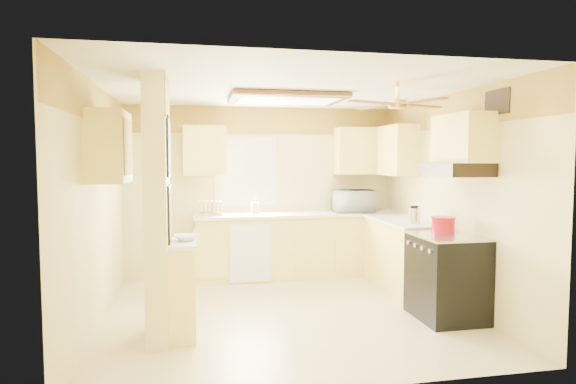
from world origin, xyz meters
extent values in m
plane|color=beige|center=(0.00, 0.00, 0.00)|extent=(4.00, 4.00, 0.00)
plane|color=white|center=(0.00, 0.00, 2.50)|extent=(4.00, 4.00, 0.00)
plane|color=#E5D58C|center=(0.00, 1.90, 1.25)|extent=(4.00, 0.00, 4.00)
plane|color=#E5D58C|center=(0.00, -1.90, 1.25)|extent=(4.00, 0.00, 4.00)
plane|color=#E5D58C|center=(-2.00, 0.00, 1.25)|extent=(0.00, 3.80, 3.80)
plane|color=#E5D58C|center=(2.00, 0.00, 1.25)|extent=(0.00, 3.80, 3.80)
cube|color=yellow|center=(0.00, 1.88, 2.30)|extent=(4.00, 0.02, 0.40)
cube|color=#E5D58C|center=(-1.35, -0.55, 1.25)|extent=(0.20, 0.70, 2.50)
cube|color=#FFE87C|center=(-1.13, -0.55, 0.45)|extent=(0.25, 0.55, 0.90)
cube|color=white|center=(-1.13, -0.55, 0.92)|extent=(0.28, 0.58, 0.04)
cube|color=#FFE87C|center=(0.50, 1.60, 0.45)|extent=(3.00, 0.60, 0.90)
cube|color=#FFE87C|center=(1.70, 0.60, 0.45)|extent=(0.60, 1.40, 0.90)
cube|color=white|center=(0.50, 1.59, 0.92)|extent=(3.04, 0.64, 0.04)
cube|color=white|center=(1.69, 0.60, 0.92)|extent=(0.64, 1.44, 0.04)
cube|color=white|center=(-0.25, 1.29, 0.43)|extent=(0.58, 0.02, 0.80)
cube|color=white|center=(-0.25, 1.89, 1.55)|extent=(0.92, 0.02, 1.02)
cube|color=white|center=(-0.25, 1.89, 1.55)|extent=(0.80, 0.02, 0.90)
cube|color=#FFE87C|center=(-0.85, 1.72, 1.85)|extent=(0.60, 0.35, 0.70)
cube|color=#FFE87C|center=(1.55, 1.72, 1.85)|extent=(0.90, 0.35, 0.70)
cube|color=#FFE87C|center=(1.82, 1.25, 1.85)|extent=(0.35, 1.00, 0.70)
cube|color=#FFE87C|center=(-1.82, -0.25, 1.85)|extent=(0.35, 0.75, 0.70)
cube|color=#FFE87C|center=(1.82, -0.55, 1.95)|extent=(0.35, 0.76, 0.52)
cube|color=black|center=(1.67, -0.55, 0.45)|extent=(0.65, 0.76, 0.90)
cube|color=silver|center=(1.67, -0.55, 0.91)|extent=(0.66, 0.77, 0.02)
cylinder|color=silver|center=(1.34, -0.80, 0.80)|extent=(0.03, 0.05, 0.05)
cylinder|color=silver|center=(1.34, -0.63, 0.80)|extent=(0.03, 0.05, 0.05)
cylinder|color=silver|center=(1.34, -0.47, 0.80)|extent=(0.03, 0.05, 0.05)
cylinder|color=silver|center=(1.34, -0.30, 0.80)|extent=(0.03, 0.05, 0.05)
cube|color=black|center=(1.74, -0.55, 1.62)|extent=(0.50, 0.76, 0.14)
cube|color=black|center=(-1.24, -0.55, 1.85)|extent=(0.02, 0.42, 0.57)
cube|color=white|center=(-1.23, -0.55, 1.85)|extent=(0.01, 0.37, 0.52)
cube|color=black|center=(-1.24, -0.55, 1.20)|extent=(0.02, 0.42, 0.57)
cube|color=yellow|center=(-1.23, -0.55, 1.20)|extent=(0.01, 0.37, 0.52)
cube|color=brown|center=(0.10, 0.50, 2.46)|extent=(1.35, 0.95, 0.06)
cube|color=white|center=(0.10, 0.50, 2.44)|extent=(1.15, 0.75, 0.02)
cylinder|color=gold|center=(1.00, -0.70, 2.42)|extent=(0.04, 0.04, 0.16)
cylinder|color=gold|center=(1.00, -0.70, 2.28)|extent=(0.18, 0.18, 0.08)
cube|color=brown|center=(1.30, -0.59, 2.28)|extent=(0.55, 0.28, 0.01)
cube|color=brown|center=(0.89, -0.40, 2.28)|extent=(0.28, 0.55, 0.01)
cube|color=brown|center=(0.70, -0.81, 2.28)|extent=(0.55, 0.28, 0.01)
cube|color=brown|center=(1.11, -1.00, 2.28)|extent=(0.28, 0.55, 0.01)
cube|color=black|center=(1.98, -0.90, 2.30)|extent=(0.02, 0.40, 0.25)
imported|color=white|center=(1.34, 1.58, 1.10)|extent=(0.63, 0.46, 0.33)
imported|color=white|center=(-1.09, -0.51, 0.97)|extent=(0.27, 0.27, 0.06)
cylinder|color=#A90F1B|center=(1.70, -0.39, 0.99)|extent=(0.25, 0.25, 0.16)
cylinder|color=#A90F1B|center=(1.70, -0.39, 1.08)|extent=(0.27, 0.27, 0.02)
cylinder|color=silver|center=(1.65, 0.21, 1.04)|extent=(0.14, 0.14, 0.19)
cylinder|color=black|center=(1.65, 0.21, 1.15)|extent=(0.10, 0.10, 0.03)
cube|color=#D5B97B|center=(-0.79, 1.59, 0.96)|extent=(0.34, 0.25, 0.04)
cube|color=#D5B97B|center=(-0.93, 1.59, 1.04)|extent=(0.02, 0.23, 0.20)
cube|color=#D5B97B|center=(-0.87, 1.59, 1.04)|extent=(0.02, 0.23, 0.20)
cube|color=#D5B97B|center=(-0.81, 1.59, 1.04)|extent=(0.02, 0.23, 0.20)
cube|color=#D5B97B|center=(-0.75, 1.59, 1.04)|extent=(0.02, 0.23, 0.20)
cube|color=#D5B97B|center=(-0.70, 1.59, 1.04)|extent=(0.02, 0.23, 0.20)
cube|color=#D5B97B|center=(-0.64, 1.59, 1.04)|extent=(0.02, 0.23, 0.20)
cylinder|color=white|center=(-0.87, 1.59, 1.04)|extent=(0.01, 0.20, 0.20)
cylinder|color=white|center=(-0.75, 1.59, 1.04)|extent=(0.01, 0.20, 0.20)
cylinder|color=white|center=(-0.14, 1.69, 1.02)|extent=(0.12, 0.12, 0.16)
cylinder|color=#D5B97B|center=(-0.11, 1.69, 1.06)|extent=(0.01, 0.01, 0.24)
cylinder|color=#D5B97B|center=(-0.14, 1.71, 1.06)|extent=(0.01, 0.01, 0.24)
cylinder|color=#D5B97B|center=(-0.16, 1.69, 1.06)|extent=(0.01, 0.01, 0.24)
cylinder|color=#D5B97B|center=(-0.13, 1.67, 1.06)|extent=(0.01, 0.01, 0.24)
camera|label=1|loc=(-1.01, -5.25, 1.74)|focal=30.00mm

